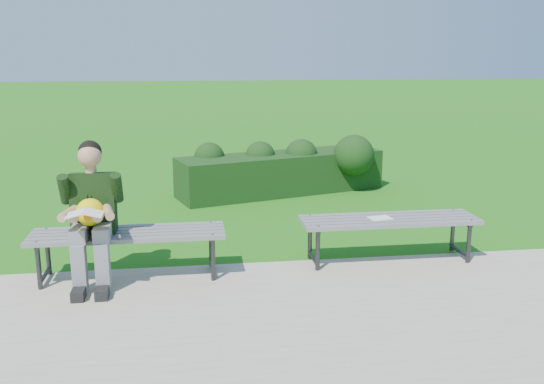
% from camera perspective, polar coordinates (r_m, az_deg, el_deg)
% --- Properties ---
extents(ground, '(80.00, 80.00, 0.00)m').
position_cam_1_polar(ground, '(6.22, -0.61, -6.79)').
color(ground, '#317921').
rests_on(ground, ground).
extents(walkway, '(30.00, 3.50, 0.02)m').
position_cam_1_polar(walkway, '(4.63, 2.29, -13.98)').
color(walkway, beige).
rests_on(walkway, ground).
extents(hedge, '(3.26, 1.69, 0.88)m').
position_cam_1_polar(hedge, '(9.25, 1.39, 2.22)').
color(hedge, '#1A3E14').
rests_on(hedge, ground).
extents(bench_left, '(1.80, 0.50, 0.46)m').
position_cam_1_polar(bench_left, '(5.85, -13.38, -4.18)').
color(bench_left, slate).
rests_on(bench_left, walkway).
extents(bench_right, '(1.80, 0.50, 0.46)m').
position_cam_1_polar(bench_right, '(6.28, 10.97, -2.88)').
color(bench_right, slate).
rests_on(bench_right, walkway).
extents(seated_boy, '(0.56, 0.76, 1.31)m').
position_cam_1_polar(seated_boy, '(5.72, -16.61, -1.66)').
color(seated_boy, slate).
rests_on(seated_boy, walkway).
extents(paper_sheet, '(0.24, 0.19, 0.01)m').
position_cam_1_polar(paper_sheet, '(6.23, 10.12, -2.42)').
color(paper_sheet, white).
rests_on(paper_sheet, bench_right).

